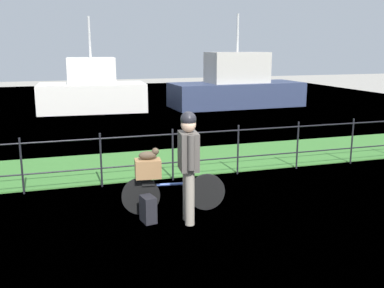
{
  "coord_description": "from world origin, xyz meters",
  "views": [
    {
      "loc": [
        -2.82,
        -5.88,
        2.58
      ],
      "look_at": [
        -0.56,
        1.29,
        0.9
      ],
      "focal_mm": 40.77,
      "sensor_mm": 36.0,
      "label": 1
    }
  ],
  "objects_px": {
    "bicycle_main": "(173,193)",
    "wooden_crate": "(148,168)",
    "terrier_dog": "(149,155)",
    "moored_boat_mid": "(237,87)",
    "cyclist_person": "(188,158)",
    "moored_boat_near": "(92,91)",
    "backpack_on_paving": "(148,209)"
  },
  "relations": [
    {
      "from": "bicycle_main",
      "to": "wooden_crate",
      "type": "xyz_separation_m",
      "value": [
        -0.38,
        0.05,
        0.42
      ]
    },
    {
      "from": "moored_boat_mid",
      "to": "cyclist_person",
      "type": "bearing_deg",
      "value": -116.27
    },
    {
      "from": "moored_boat_near",
      "to": "terrier_dog",
      "type": "bearing_deg",
      "value": -90.7
    },
    {
      "from": "cyclist_person",
      "to": "moored_boat_mid",
      "type": "bearing_deg",
      "value": 63.73
    },
    {
      "from": "terrier_dog",
      "to": "bicycle_main",
      "type": "bearing_deg",
      "value": -6.76
    },
    {
      "from": "moored_boat_near",
      "to": "moored_boat_mid",
      "type": "height_order",
      "value": "moored_boat_mid"
    },
    {
      "from": "terrier_dog",
      "to": "cyclist_person",
      "type": "xyz_separation_m",
      "value": [
        0.48,
        -0.51,
        0.04
      ]
    },
    {
      "from": "wooden_crate",
      "to": "cyclist_person",
      "type": "height_order",
      "value": "cyclist_person"
    },
    {
      "from": "cyclist_person",
      "to": "moored_boat_near",
      "type": "relative_size",
      "value": 0.39
    },
    {
      "from": "backpack_on_paving",
      "to": "moored_boat_near",
      "type": "relative_size",
      "value": 0.09
    },
    {
      "from": "moored_boat_near",
      "to": "moored_boat_mid",
      "type": "distance_m",
      "value": 6.2
    },
    {
      "from": "cyclist_person",
      "to": "backpack_on_paving",
      "type": "xyz_separation_m",
      "value": [
        -0.58,
        0.19,
        -0.8
      ]
    },
    {
      "from": "wooden_crate",
      "to": "terrier_dog",
      "type": "xyz_separation_m",
      "value": [
        0.02,
        -0.0,
        0.22
      ]
    },
    {
      "from": "wooden_crate",
      "to": "moored_boat_mid",
      "type": "distance_m",
      "value": 13.0
    },
    {
      "from": "wooden_crate",
      "to": "cyclist_person",
      "type": "relative_size",
      "value": 0.23
    },
    {
      "from": "bicycle_main",
      "to": "backpack_on_paving",
      "type": "xyz_separation_m",
      "value": [
        -0.46,
        -0.27,
        -0.12
      ]
    },
    {
      "from": "wooden_crate",
      "to": "backpack_on_paving",
      "type": "height_order",
      "value": "wooden_crate"
    },
    {
      "from": "terrier_dog",
      "to": "moored_boat_mid",
      "type": "relative_size",
      "value": 0.05
    },
    {
      "from": "cyclist_person",
      "to": "moored_boat_mid",
      "type": "xyz_separation_m",
      "value": [
        5.85,
        11.86,
        -0.15
      ]
    },
    {
      "from": "terrier_dog",
      "to": "moored_boat_near",
      "type": "height_order",
      "value": "moored_boat_near"
    },
    {
      "from": "backpack_on_paving",
      "to": "cyclist_person",
      "type": "bearing_deg",
      "value": -118.63
    },
    {
      "from": "backpack_on_paving",
      "to": "moored_boat_mid",
      "type": "distance_m",
      "value": 13.33
    },
    {
      "from": "wooden_crate",
      "to": "terrier_dog",
      "type": "bearing_deg",
      "value": -6.76
    },
    {
      "from": "terrier_dog",
      "to": "backpack_on_paving",
      "type": "distance_m",
      "value": 0.83
    },
    {
      "from": "terrier_dog",
      "to": "moored_boat_mid",
      "type": "xyz_separation_m",
      "value": [
        6.33,
        11.35,
        -0.11
      ]
    },
    {
      "from": "wooden_crate",
      "to": "backpack_on_paving",
      "type": "xyz_separation_m",
      "value": [
        -0.08,
        -0.32,
        -0.54
      ]
    },
    {
      "from": "moored_boat_mid",
      "to": "terrier_dog",
      "type": "bearing_deg",
      "value": -119.15
    },
    {
      "from": "terrier_dog",
      "to": "backpack_on_paving",
      "type": "relative_size",
      "value": 0.8
    },
    {
      "from": "bicycle_main",
      "to": "cyclist_person",
      "type": "distance_m",
      "value": 0.84
    },
    {
      "from": "cyclist_person",
      "to": "moored_boat_near",
      "type": "distance_m",
      "value": 12.3
    },
    {
      "from": "bicycle_main",
      "to": "moored_boat_mid",
      "type": "xyz_separation_m",
      "value": [
        5.97,
        11.39,
        0.53
      ]
    },
    {
      "from": "wooden_crate",
      "to": "moored_boat_near",
      "type": "bearing_deg",
      "value": 89.18
    }
  ]
}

